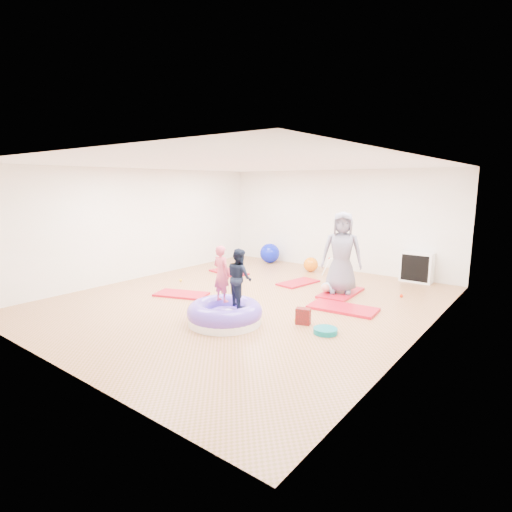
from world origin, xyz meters
The scene contains 19 objects.
room centered at (0.00, 0.00, 1.40)m, with size 7.01×8.01×2.81m.
gym_mat_front_left centered at (-1.37, -0.62, 0.02)m, with size 1.13×0.57×0.05m, color red.
gym_mat_mid_left centered at (-2.01, 1.69, 0.02)m, with size 1.12×0.56×0.05m, color red.
gym_mat_center_back centered at (0.12, 1.84, 0.02)m, with size 1.07×0.53×0.04m, color red.
gym_mat_right centered at (1.89, 0.62, 0.03)m, with size 1.29×0.65×0.05m, color red.
gym_mat_rear_right centered at (1.37, 1.62, 0.03)m, with size 1.28×0.64×0.05m, color red.
inflatable_cushion centered at (0.57, -1.35, 0.16)m, with size 1.33×1.33×0.42m.
child_pink centered at (0.39, -1.22, 0.89)m, with size 0.37×0.24×1.02m, color #DB4B62.
child_navy centered at (0.83, -1.24, 0.89)m, with size 0.49×0.38×1.01m, color black.
adult_caregiver centered at (1.38, 1.57, 0.94)m, with size 0.87×0.57×1.78m, color slate.
infant centered at (1.18, 1.39, 0.17)m, with size 0.38×0.38×0.22m.
ball_pit_balls centered at (-0.15, 0.44, 0.04)m, with size 4.92×2.77×0.08m.
exercise_ball_blue centered at (-1.96, 3.54, 0.30)m, with size 0.61×0.61×0.61m, color #0916C6.
exercise_ball_orange centered at (-0.32, 3.23, 0.20)m, with size 0.40×0.40×0.40m, color orange.
infant_play_gym centered at (0.50, 3.17, 0.31)m, with size 0.60×0.57×0.46m.
cube_shelf centered at (2.36, 3.79, 0.38)m, with size 0.75×0.37×0.75m.
balance_disc centered at (2.22, -0.72, 0.04)m, with size 0.40×0.40×0.09m, color #087079.
backpack centered at (1.70, -0.56, 0.14)m, with size 0.25×0.15×0.29m, color #A0100F.
yellow_toy centered at (-0.52, -0.90, 0.02)m, with size 0.21×0.21×0.03m, color yellow.
Camera 1 is at (5.10, -6.34, 2.43)m, focal length 28.00 mm.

